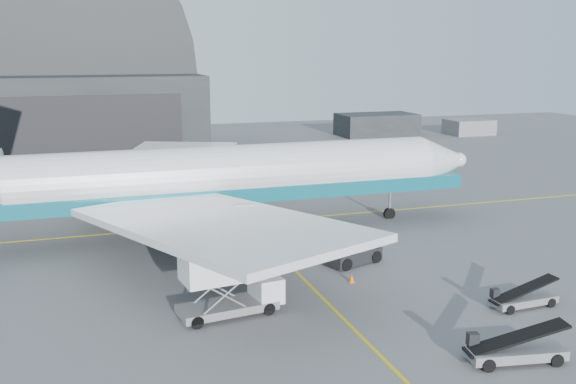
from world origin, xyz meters
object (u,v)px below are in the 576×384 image
object	(u,v)px
catering_truck	(226,281)
pushback_tug	(352,253)
belt_loader_a	(514,350)
airliner	(209,178)
belt_loader_b	(522,298)

from	to	relation	value
catering_truck	pushback_tug	distance (m)	12.95
pushback_tug	belt_loader_a	world-z (taller)	belt_loader_a
pushback_tug	belt_loader_a	xyz separation A→B (m)	(1.49, -16.79, -0.11)
catering_truck	belt_loader_a	bearing A→B (deg)	-46.83
airliner	belt_loader_b	world-z (taller)	airliner
belt_loader_a	belt_loader_b	bearing A→B (deg)	58.78
airliner	pushback_tug	size ratio (longest dim) A/B	10.56
catering_truck	pushback_tug	bearing A→B (deg)	23.44
catering_truck	pushback_tug	size ratio (longest dim) A/B	1.36
catering_truck	airliner	bearing A→B (deg)	74.00
belt_loader_a	belt_loader_b	world-z (taller)	belt_loader_a
airliner	belt_loader_a	xyz separation A→B (m)	(10.01, -27.45, -4.26)
airliner	catering_truck	xyz separation A→B (m)	(-2.48, -17.35, -2.74)
catering_truck	belt_loader_b	bearing A→B (deg)	-21.61
airliner	pushback_tug	bearing A→B (deg)	-51.38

